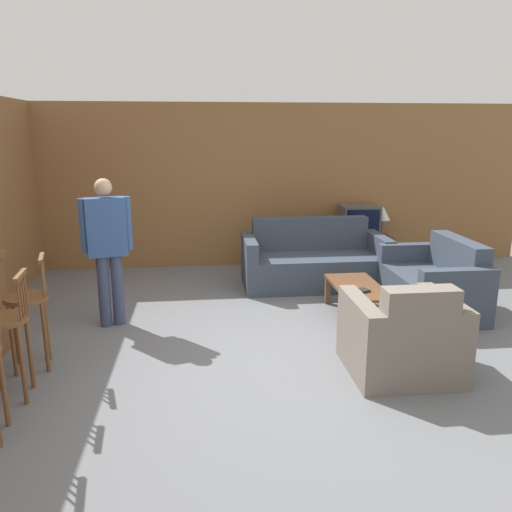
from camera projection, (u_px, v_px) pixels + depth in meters
name	position (u px, v px, depth m)	size (l,w,h in m)	color
ground_plane	(281.00, 363.00, 4.78)	(24.00, 24.00, 0.00)	slate
wall_back	(245.00, 186.00, 8.05)	(9.40, 0.08, 2.60)	olive
bar_chair_mid	(7.00, 331.00, 4.03)	(0.42, 0.42, 1.07)	brown
bar_chair_far	(29.00, 308.00, 4.56)	(0.47, 0.47, 1.07)	brown
couch_far	(313.00, 262.00, 7.18)	(2.03, 0.94, 0.93)	#384251
armchair_near	(402.00, 339.00, 4.52)	(0.95, 0.90, 0.91)	#70665B
loveseat_right	(434.00, 284.00, 6.15)	(0.87, 1.43, 0.89)	#384251
coffee_table	(357.00, 290.00, 5.91)	(0.54, 1.07, 0.39)	brown
tv_unit	(357.00, 251.00, 8.15)	(1.08, 0.44, 0.50)	#513823
tv	(359.00, 221.00, 8.02)	(0.60, 0.47, 0.51)	#4C4C4C
book_on_table	(361.00, 291.00, 5.67)	(0.20, 0.18, 0.03)	black
table_lamp	(383.00, 214.00, 8.05)	(0.24, 0.24, 0.48)	brown
person_by_window	(107.00, 244.00, 5.51)	(0.54, 0.28, 1.67)	#384260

